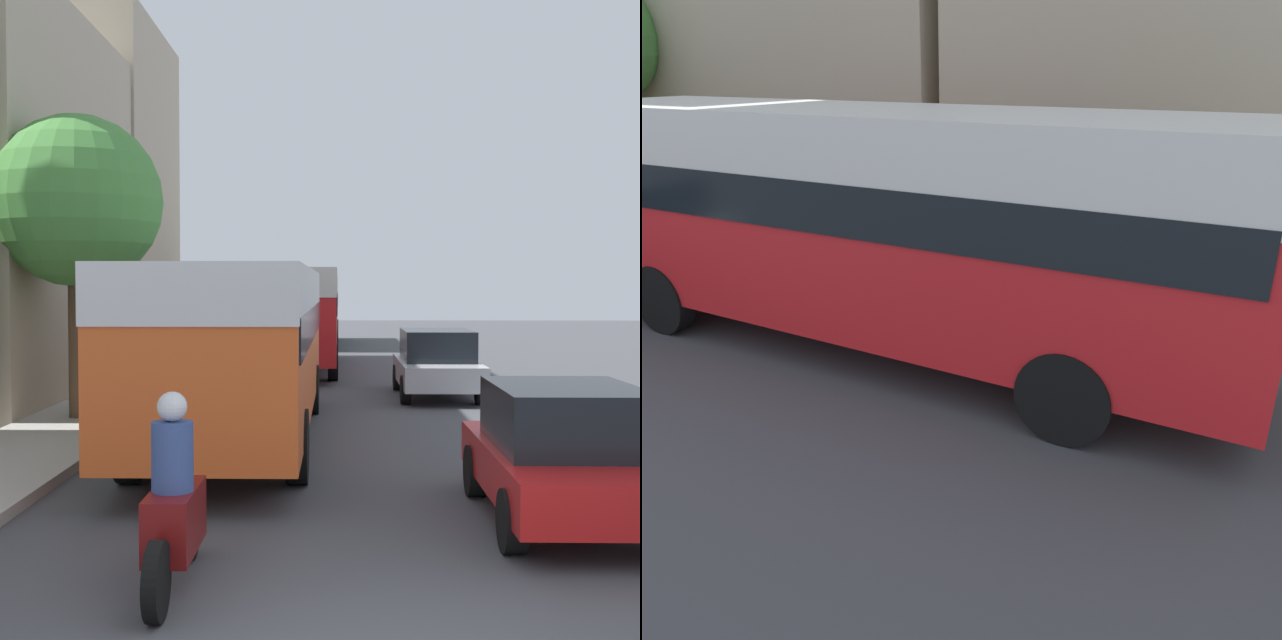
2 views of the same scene
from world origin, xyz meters
The scene contains 3 objects.
building_midblock centered at (-8.81, 14.87, 4.42)m, with size 5.22×9.46×8.85m.
bus_following centered at (-1.61, 21.76, 2.00)m, with size 2.56×9.70×3.09m.
pedestrian_near_curb centered at (-5.61, 16.49, 1.06)m, with size 0.33×0.33×1.75m.
Camera 2 is at (4.85, 26.43, 3.56)m, focal length 35.00 mm.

